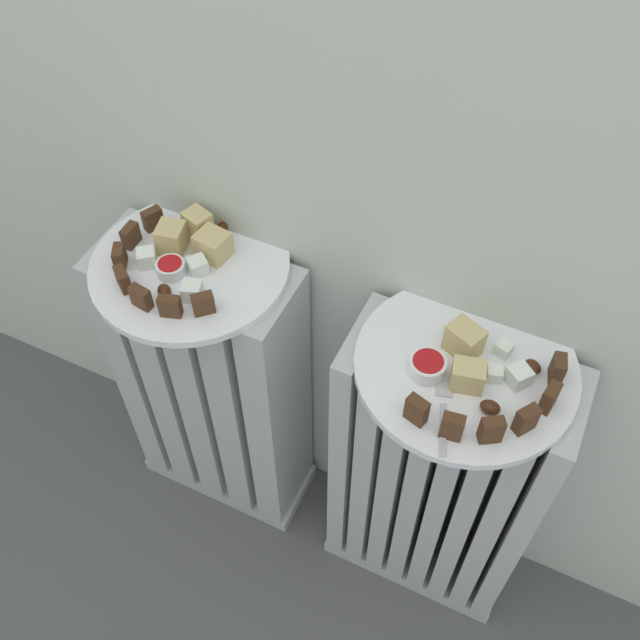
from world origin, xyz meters
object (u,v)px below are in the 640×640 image
(radiator_right, at_px, (435,481))
(jam_bowl_right, at_px, (427,366))
(jam_bowl_left, at_px, (171,268))
(plate_left, at_px, (190,266))
(fork, at_px, (443,412))
(radiator_left, at_px, (215,390))
(plate_right, at_px, (466,367))

(radiator_right, height_order, jam_bowl_right, jam_bowl_right)
(radiator_right, bearing_deg, jam_bowl_left, -176.36)
(radiator_right, bearing_deg, plate_left, -180.00)
(fork, bearing_deg, jam_bowl_left, 172.69)
(radiator_right, distance_m, fork, 0.34)
(jam_bowl_left, distance_m, fork, 0.42)
(radiator_left, height_order, plate_right, plate_right)
(plate_left, relative_size, jam_bowl_right, 6.07)
(radiator_left, bearing_deg, jam_bowl_left, -113.99)
(radiator_left, relative_size, jam_bowl_left, 15.03)
(plate_left, xyz_separation_m, fork, (0.41, -0.08, 0.01))
(radiator_left, xyz_separation_m, jam_bowl_left, (-0.01, -0.03, 0.34))
(radiator_left, distance_m, plate_left, 0.32)
(radiator_right, relative_size, plate_left, 2.15)
(plate_right, bearing_deg, fork, -92.11)
(radiator_left, distance_m, jam_bowl_right, 0.50)
(jam_bowl_right, xyz_separation_m, fork, (0.04, -0.05, -0.01))
(radiator_left, relative_size, jam_bowl_right, 13.08)
(radiator_left, xyz_separation_m, plate_right, (0.41, 0.00, 0.32))
(fork, bearing_deg, radiator_left, 168.80)
(radiator_left, distance_m, plate_right, 0.52)
(radiator_right, distance_m, jam_bowl_left, 0.54)
(jam_bowl_left, relative_size, fork, 0.39)
(jam_bowl_right, height_order, fork, jam_bowl_right)
(plate_right, height_order, jam_bowl_right, jam_bowl_right)
(plate_right, bearing_deg, radiator_left, -180.00)
(jam_bowl_left, distance_m, jam_bowl_right, 0.38)
(radiator_right, distance_m, plate_right, 0.32)
(plate_left, xyz_separation_m, jam_bowl_left, (-0.01, -0.03, 0.02))
(plate_left, xyz_separation_m, plate_right, (0.41, 0.00, 0.00))
(radiator_right, height_order, plate_right, plate_right)
(radiator_left, xyz_separation_m, radiator_right, (0.41, 0.00, 0.00))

